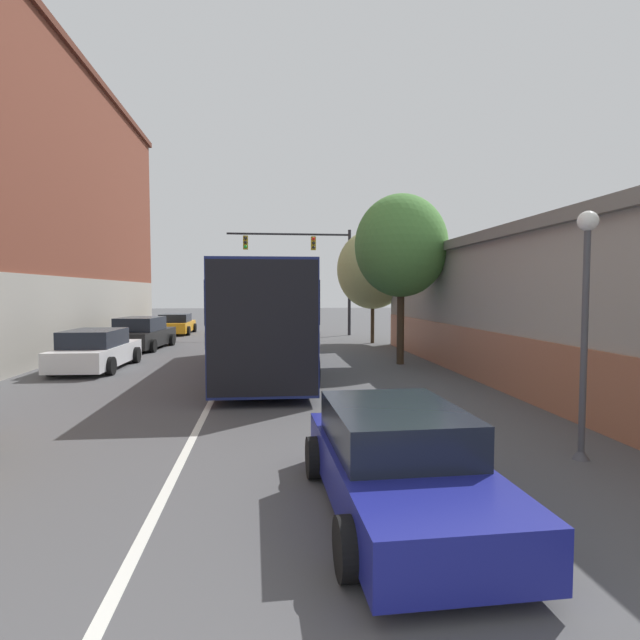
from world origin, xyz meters
TOP-DOWN VIEW (x-y plane):
  - lane_center_line at (0.00, 16.50)m, footprint 0.14×44.99m
  - building_right_storefront at (11.79, 12.36)m, footprint 8.99×22.63m
  - bus at (1.30, 15.85)m, footprint 2.95×11.09m
  - hatchback_foreground at (2.87, 5.00)m, footprint 2.01×4.08m
  - parked_car_left_near at (-4.26, 31.01)m, footprint 2.08×4.20m
  - parked_car_left_mid at (-4.40, 16.80)m, footprint 2.12×4.51m
  - parked_car_left_far at (-4.34, 22.78)m, footprint 2.42×4.65m
  - traffic_signal_gantry at (4.15, 28.98)m, footprint 7.35×0.36m
  - street_lamp at (6.20, 6.49)m, footprint 0.31×0.31m
  - street_tree_near at (6.14, 16.84)m, footprint 3.34×3.00m
  - street_tree_far at (6.71, 24.24)m, footprint 3.64×3.28m

SIDE VIEW (x-z plane):
  - lane_center_line at x=0.00m, z-range 0.00..0.01m
  - hatchback_foreground at x=2.87m, z-range -0.03..1.20m
  - parked_car_left_near at x=-4.26m, z-range -0.03..1.22m
  - parked_car_left_mid at x=-4.40m, z-range -0.04..1.31m
  - parked_car_left_far at x=-4.34m, z-range -0.05..1.41m
  - bus at x=1.30m, z-range 0.21..3.60m
  - street_lamp at x=6.20m, z-range 0.29..4.13m
  - building_right_storefront at x=11.79m, z-range 0.12..4.45m
  - street_tree_far at x=6.71m, z-range 0.87..6.62m
  - street_tree_near at x=6.14m, z-range 1.20..7.30m
  - traffic_signal_gantry at x=4.15m, z-range 1.40..7.71m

